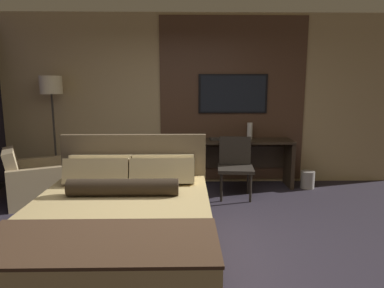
{
  "coord_description": "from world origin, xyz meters",
  "views": [
    {
      "loc": [
        0.04,
        -3.16,
        1.68
      ],
      "look_at": [
        0.12,
        1.07,
        0.93
      ],
      "focal_mm": 32.0,
      "sensor_mm": 36.0,
      "label": 1
    }
  ],
  "objects": [
    {
      "name": "ground_plane",
      "position": [
        0.0,
        0.0,
        0.0
      ],
      "size": [
        16.0,
        16.0,
        0.0
      ],
      "primitive_type": "plane",
      "color": "#28232D"
    },
    {
      "name": "tv",
      "position": [
        0.82,
        2.52,
        1.51
      ],
      "size": [
        1.13,
        0.04,
        0.64
      ],
      "color": "black"
    },
    {
      "name": "floor_lamp",
      "position": [
        -2.06,
        2.3,
        1.51
      ],
      "size": [
        0.34,
        0.34,
        1.79
      ],
      "color": "#282623",
      "rests_on": "ground_plane"
    },
    {
      "name": "bed",
      "position": [
        -0.58,
        -0.1,
        0.34
      ],
      "size": [
        1.72,
        2.21,
        1.08
      ],
      "color": "#33281E",
      "rests_on": "ground_plane"
    },
    {
      "name": "desk",
      "position": [
        0.82,
        2.33,
        0.53
      ],
      "size": [
        1.9,
        0.48,
        0.77
      ],
      "color": "#2D2319",
      "rests_on": "ground_plane"
    },
    {
      "name": "armchair_by_window",
      "position": [
        -2.12,
        1.64,
        0.26
      ],
      "size": [
        1.08,
        1.1,
        0.79
      ],
      "rotation": [
        0.0,
        0.0,
        2.02
      ],
      "color": "#998460",
      "rests_on": "ground_plane"
    },
    {
      "name": "wall_back_tv_panel",
      "position": [
        0.11,
        2.59,
        1.4
      ],
      "size": [
        7.2,
        0.09,
        2.8
      ],
      "color": "tan",
      "rests_on": "ground_plane"
    },
    {
      "name": "desk_chair",
      "position": [
        0.78,
        1.82,
        0.52
      ],
      "size": [
        0.56,
        0.55,
        0.88
      ],
      "rotation": [
        0.0,
        0.0,
        -0.08
      ],
      "color": "#28231E",
      "rests_on": "ground_plane"
    },
    {
      "name": "vase_tall",
      "position": [
        1.1,
        2.41,
        0.91
      ],
      "size": [
        0.09,
        0.09,
        0.27
      ],
      "color": "silver",
      "rests_on": "desk"
    },
    {
      "name": "waste_bin",
      "position": [
        2.01,
        2.16,
        0.14
      ],
      "size": [
        0.22,
        0.22,
        0.28
      ],
      "color": "gray",
      "rests_on": "ground_plane"
    },
    {
      "name": "book",
      "position": [
        0.54,
        2.33,
        0.79
      ],
      "size": [
        0.23,
        0.17,
        0.03
      ],
      "color": "#332D28",
      "rests_on": "desk"
    }
  ]
}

